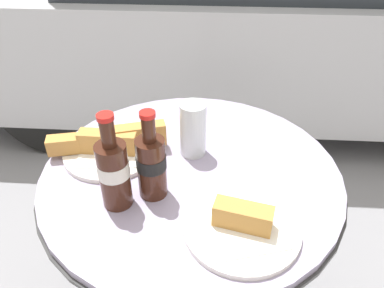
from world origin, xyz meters
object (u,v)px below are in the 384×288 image
(drinking_glass, at_px, (193,131))
(lunch_plate_near, at_px, (242,225))
(bistro_table, at_px, (191,213))
(parked_car, at_px, (271,6))
(lunch_plate_far, at_px, (111,145))
(cola_bottle_left, at_px, (151,164))
(cola_bottle_right, at_px, (114,171))

(drinking_glass, bearing_deg, lunch_plate_near, -65.79)
(bistro_table, xyz_separation_m, parked_car, (0.39, 1.81, 0.05))
(lunch_plate_near, height_order, lunch_plate_far, lunch_plate_far)
(drinking_glass, distance_m, parked_car, 1.79)
(parked_car, bearing_deg, lunch_plate_near, -97.85)
(bistro_table, height_order, drinking_glass, drinking_glass)
(drinking_glass, bearing_deg, parked_car, 77.41)
(cola_bottle_left, xyz_separation_m, parked_car, (0.47, 1.89, -0.18))
(cola_bottle_right, height_order, lunch_plate_near, cola_bottle_right)
(drinking_glass, relative_size, parked_car, 0.03)
(lunch_plate_near, bearing_deg, cola_bottle_right, 166.97)
(bistro_table, xyz_separation_m, cola_bottle_right, (-0.15, -0.12, 0.24))
(bistro_table, bearing_deg, cola_bottle_left, -132.06)
(lunch_plate_far, bearing_deg, cola_bottle_left, -46.81)
(cola_bottle_left, xyz_separation_m, lunch_plate_near, (0.19, -0.10, -0.07))
(lunch_plate_near, bearing_deg, drinking_glass, 114.21)
(lunch_plate_near, distance_m, lunch_plate_far, 0.40)
(bistro_table, height_order, lunch_plate_near, lunch_plate_near)
(cola_bottle_left, height_order, lunch_plate_far, cola_bottle_left)
(bistro_table, xyz_separation_m, lunch_plate_far, (-0.21, 0.05, 0.17))
(cola_bottle_right, bearing_deg, lunch_plate_near, -13.03)
(cola_bottle_right, distance_m, lunch_plate_far, 0.19)
(cola_bottle_left, height_order, parked_car, parked_car)
(drinking_glass, bearing_deg, cola_bottle_right, -128.15)
(cola_bottle_left, xyz_separation_m, lunch_plate_far, (-0.13, 0.14, -0.06))
(cola_bottle_left, bearing_deg, cola_bottle_right, -153.83)
(cola_bottle_right, bearing_deg, bistro_table, 39.11)
(lunch_plate_near, bearing_deg, bistro_table, 122.06)
(drinking_glass, relative_size, lunch_plate_far, 0.48)
(drinking_glass, distance_m, lunch_plate_near, 0.28)
(cola_bottle_right, distance_m, parked_car, 2.01)
(cola_bottle_left, distance_m, cola_bottle_right, 0.08)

